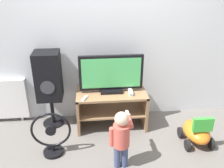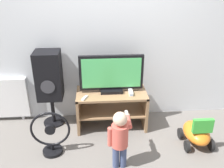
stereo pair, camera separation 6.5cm
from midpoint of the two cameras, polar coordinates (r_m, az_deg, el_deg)
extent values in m
plane|color=slate|center=(3.49, 0.72, -11.48)|extent=(16.00, 16.00, 0.00)
cube|color=silver|center=(3.45, 0.03, 12.08)|extent=(10.00, 0.06, 2.60)
cube|color=#93704C|center=(3.42, 0.43, -2.09)|extent=(0.96, 0.49, 0.03)
cube|color=#93704C|center=(3.56, 0.41, -6.06)|extent=(0.92, 0.45, 0.02)
cube|color=#93704C|center=(3.54, -7.08, -5.93)|extent=(0.04, 0.49, 0.53)
cube|color=#93704C|center=(3.60, 7.77, -5.36)|extent=(0.04, 0.49, 0.53)
cube|color=black|center=(3.43, 0.40, -1.39)|extent=(0.30, 0.20, 0.04)
cube|color=black|center=(3.32, 0.41, 2.64)|extent=(0.86, 0.05, 0.48)
cube|color=#4CBF66|center=(3.29, 0.45, 2.46)|extent=(0.79, 0.01, 0.41)
cube|color=white|center=(3.37, 4.82, -1.86)|extent=(0.05, 0.17, 0.05)
cube|color=#3F8CE5|center=(3.30, 5.05, -2.54)|extent=(0.03, 0.00, 0.01)
cube|color=white|center=(3.26, -5.72, -3.22)|extent=(0.09, 0.13, 0.02)
cylinder|color=#337FD8|center=(3.25, -5.73, -3.01)|extent=(0.01, 0.01, 0.00)
cylinder|color=#3F4C72|center=(2.93, 1.56, -16.13)|extent=(0.08, 0.08, 0.30)
cylinder|color=#3F4C72|center=(2.94, 3.22, -16.03)|extent=(0.08, 0.08, 0.30)
cylinder|color=#D1594C|center=(2.76, 2.50, -11.68)|extent=(0.18, 0.18, 0.27)
sphere|color=beige|center=(2.64, 2.58, -8.01)|extent=(0.15, 0.15, 0.15)
cylinder|color=#D1594C|center=(2.76, 0.26, -11.97)|extent=(0.06, 0.06, 0.23)
cylinder|color=#D1594C|center=(2.80, 4.44, -8.52)|extent=(0.06, 0.23, 0.06)
sphere|color=beige|center=(2.90, 4.12, -7.29)|extent=(0.07, 0.07, 0.07)
cube|color=white|center=(2.93, 4.01, -6.87)|extent=(0.03, 0.13, 0.02)
cylinder|color=black|center=(3.81, -12.57, -8.42)|extent=(0.30, 0.30, 0.02)
cylinder|color=black|center=(3.71, -12.86, -5.82)|extent=(0.05, 0.05, 0.42)
cube|color=black|center=(3.47, -13.72, 1.95)|extent=(0.34, 0.31, 0.67)
cylinder|color=#38383D|center=(3.36, -13.94, -0.70)|extent=(0.19, 0.01, 0.19)
cylinder|color=black|center=(3.27, -12.78, -14.67)|extent=(0.24, 0.24, 0.04)
cylinder|color=black|center=(3.23, -12.88, -13.86)|extent=(0.04, 0.04, 0.08)
torus|color=black|center=(3.08, -13.35, -10.07)|extent=(0.47, 0.03, 0.47)
cylinder|color=black|center=(3.08, -13.35, -10.07)|extent=(0.12, 0.05, 0.12)
ellipsoid|color=orange|center=(3.42, 19.24, -10.43)|extent=(0.31, 0.48, 0.20)
cube|color=green|center=(3.22, 20.59, -8.96)|extent=(0.25, 0.05, 0.18)
cylinder|color=black|center=(3.52, 15.85, -10.80)|extent=(0.04, 0.14, 0.14)
cylinder|color=black|center=(3.63, 20.52, -10.31)|extent=(0.04, 0.14, 0.14)
cylinder|color=black|center=(3.33, 17.33, -13.41)|extent=(0.04, 0.14, 0.14)
cylinder|color=black|center=(3.44, 22.25, -12.77)|extent=(0.04, 0.14, 0.14)
cube|color=white|center=(3.94, -23.61, -2.97)|extent=(0.78, 0.08, 0.61)
cube|color=silver|center=(4.02, -19.11, -7.11)|extent=(0.03, 0.05, 0.06)
camera|label=1|loc=(0.03, -89.43, 0.27)|focal=40.00mm
camera|label=2|loc=(0.03, 90.57, -0.27)|focal=40.00mm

